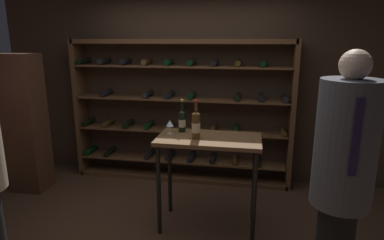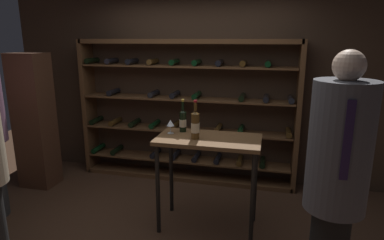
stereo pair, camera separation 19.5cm
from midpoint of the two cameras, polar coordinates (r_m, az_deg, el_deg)
The scene contains 9 objects.
ground_plane at distance 3.61m, azimuth -5.44°, elevation -19.21°, with size 9.23×9.23×0.00m, color #472D1E.
back_wall at distance 4.64m, azimuth -0.43°, elevation 6.62°, with size 5.67×0.10×2.76m, color #3D2B1E.
wine_rack at distance 4.54m, azimuth -3.33°, elevation 1.33°, with size 3.03×0.32×1.97m.
tasting_table at distance 3.37m, azimuth 1.27°, elevation -5.33°, with size 1.05×0.56×1.00m.
person_guest_khaki at distance 2.51m, azimuth 22.65°, elevation -8.53°, with size 0.41×0.42×1.91m.
display_cabinet at distance 4.81m, azimuth -27.97°, elevation -0.60°, with size 0.44×0.36×1.80m, color #4C2D1E.
wine_bottle_gold_foil at distance 3.24m, azimuth -1.03°, elevation -0.86°, with size 0.09×0.09×0.39m.
wine_bottle_amber_reserve at distance 3.50m, azimuth -3.33°, elevation -0.12°, with size 0.08×0.08×0.35m.
wine_glass_stemmed_center at distance 3.44m, azimuth -5.48°, elevation -0.68°, with size 0.08×0.08×0.15m.
Camera 1 is at (0.76, -2.92, 1.97)m, focal length 30.70 mm.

